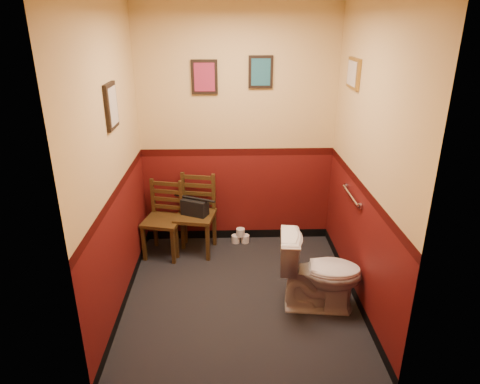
% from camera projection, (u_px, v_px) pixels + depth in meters
% --- Properties ---
extents(floor, '(2.20, 2.40, 0.00)m').
position_uv_depth(floor, '(241.00, 296.00, 4.20)').
color(floor, black).
rests_on(floor, ground).
extents(wall_back, '(2.20, 0.00, 2.70)m').
position_uv_depth(wall_back, '(237.00, 131.00, 4.80)').
color(wall_back, '#54100E').
rests_on(wall_back, ground).
extents(wall_front, '(2.20, 0.00, 2.70)m').
position_uv_depth(wall_front, '(248.00, 229.00, 2.58)').
color(wall_front, '#54100E').
rests_on(wall_front, ground).
extents(wall_left, '(0.00, 2.40, 2.70)m').
position_uv_depth(wall_left, '(113.00, 167.00, 3.66)').
color(wall_left, '#54100E').
rests_on(wall_left, ground).
extents(wall_right, '(0.00, 2.40, 2.70)m').
position_uv_depth(wall_right, '(367.00, 164.00, 3.73)').
color(wall_right, '#54100E').
rests_on(wall_right, ground).
extents(grab_bar, '(0.05, 0.56, 0.06)m').
position_uv_depth(grab_bar, '(351.00, 195.00, 4.11)').
color(grab_bar, silver).
rests_on(grab_bar, wall_right).
extents(framed_print_back_a, '(0.28, 0.04, 0.36)m').
position_uv_depth(framed_print_back_a, '(204.00, 77.00, 4.55)').
color(framed_print_back_a, black).
rests_on(framed_print_back_a, wall_back).
extents(framed_print_back_b, '(0.26, 0.04, 0.34)m').
position_uv_depth(framed_print_back_b, '(261.00, 72.00, 4.55)').
color(framed_print_back_b, black).
rests_on(framed_print_back_b, wall_back).
extents(framed_print_left, '(0.04, 0.30, 0.38)m').
position_uv_depth(framed_print_left, '(111.00, 106.00, 3.57)').
color(framed_print_left, black).
rests_on(framed_print_left, wall_left).
extents(framed_print_right, '(0.04, 0.34, 0.28)m').
position_uv_depth(framed_print_right, '(353.00, 73.00, 4.02)').
color(framed_print_right, olive).
rests_on(framed_print_right, wall_right).
extents(toilet, '(0.80, 0.51, 0.74)m').
position_uv_depth(toilet, '(320.00, 272.00, 3.91)').
color(toilet, white).
rests_on(toilet, floor).
extents(toilet_brush, '(0.12, 0.12, 0.43)m').
position_uv_depth(toilet_brush, '(335.00, 299.00, 4.03)').
color(toilet_brush, silver).
rests_on(toilet_brush, floor).
extents(chair_left, '(0.48, 0.48, 0.85)m').
position_uv_depth(chair_left, '(164.00, 219.00, 4.82)').
color(chair_left, '#422D13').
rests_on(chair_left, floor).
extents(chair_right, '(0.49, 0.49, 0.90)m').
position_uv_depth(chair_right, '(196.00, 214.00, 4.88)').
color(chair_right, '#422D13').
rests_on(chair_right, floor).
extents(handbag, '(0.32, 0.25, 0.21)m').
position_uv_depth(handbag, '(195.00, 207.00, 4.80)').
color(handbag, black).
rests_on(handbag, chair_right).
extents(tp_stack, '(0.22, 0.11, 0.19)m').
position_uv_depth(tp_stack, '(240.00, 237.00, 5.17)').
color(tp_stack, silver).
rests_on(tp_stack, floor).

